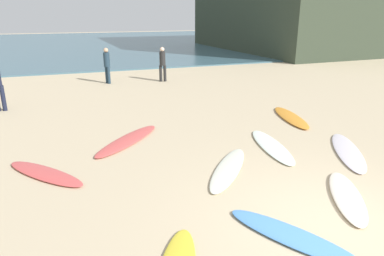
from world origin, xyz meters
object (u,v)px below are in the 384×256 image
at_px(surfboard_2, 228,168).
at_px(beachgoer_near, 107,64).
at_px(surfboard_4, 291,236).
at_px(surfboard_0, 128,140).
at_px(beachgoer_mid, 163,63).
at_px(surfboard_3, 348,151).
at_px(surfboard_5, 291,117).
at_px(surfboard_7, 347,196).
at_px(surfboard_8, 45,173).
at_px(surfboard_1, 272,146).

bearing_deg(surfboard_2, beachgoer_near, 135.29).
bearing_deg(surfboard_4, beachgoer_near, 65.42).
xyz_separation_m(surfboard_0, beachgoer_mid, (3.09, 7.62, 0.86)).
relative_size(surfboard_3, surfboard_5, 1.04).
height_order(surfboard_7, surfboard_8, surfboard_7).
distance_m(surfboard_2, beachgoer_near, 10.56).
height_order(surfboard_2, beachgoer_near, beachgoer_near).
bearing_deg(surfboard_7, beachgoer_near, -46.37).
bearing_deg(surfboard_1, beachgoer_near, 116.88).
height_order(surfboard_5, surfboard_8, surfboard_5).
relative_size(surfboard_7, beachgoer_mid, 1.22).
xyz_separation_m(surfboard_2, surfboard_4, (-0.16, -2.42, 0.00)).
bearing_deg(surfboard_1, surfboard_3, -19.87).
bearing_deg(surfboard_0, surfboard_4, 151.26).
distance_m(surfboard_1, surfboard_7, 2.59).
height_order(surfboard_1, surfboard_8, surfboard_8).
relative_size(surfboard_5, beachgoer_mid, 1.50).
height_order(surfboard_2, surfboard_5, surfboard_5).
relative_size(surfboard_8, beachgoer_near, 1.32).
xyz_separation_m(surfboard_1, beachgoer_near, (-2.69, 9.67, 0.87)).
bearing_deg(surfboard_1, surfboard_8, -171.75).
distance_m(surfboard_1, surfboard_8, 5.19).
relative_size(surfboard_4, surfboard_8, 0.96).
xyz_separation_m(surfboard_3, beachgoer_near, (-4.20, 10.58, 0.87)).
xyz_separation_m(surfboard_5, surfboard_8, (-7.09, -1.62, -0.00)).
distance_m(surfboard_3, beachgoer_mid, 10.34).
height_order(surfboard_1, surfboard_3, surfboard_1).
distance_m(surfboard_4, beachgoer_mid, 12.60).
height_order(surfboard_2, surfboard_7, surfboard_7).
relative_size(surfboard_3, surfboard_8, 1.18).
bearing_deg(surfboard_3, surfboard_2, -150.46).
bearing_deg(beachgoer_mid, surfboard_7, 99.73).
height_order(surfboard_7, beachgoer_mid, beachgoer_mid).
distance_m(surfboard_4, surfboard_8, 4.91).
bearing_deg(surfboard_2, surfboard_5, 76.92).
bearing_deg(surfboard_5, surfboard_0, 17.18).
height_order(beachgoer_near, beachgoer_mid, beachgoer_near).
bearing_deg(surfboard_3, surfboard_4, -112.82).
xyz_separation_m(surfboard_0, beachgoer_near, (0.55, 8.03, 0.86)).
relative_size(surfboard_2, surfboard_4, 1.12).
xyz_separation_m(surfboard_3, surfboard_7, (-1.61, -1.68, 0.01)).
xyz_separation_m(surfboard_5, surfboard_7, (-2.01, -4.49, -0.00)).
relative_size(surfboard_0, beachgoer_near, 1.59).
bearing_deg(surfboard_3, surfboard_7, -102.12).
bearing_deg(surfboard_7, surfboard_3, -102.13).
distance_m(surfboard_3, surfboard_8, 6.79).
bearing_deg(surfboard_4, surfboard_3, 6.58).
bearing_deg(surfboard_5, surfboard_1, 59.14).
distance_m(surfboard_7, beachgoer_near, 12.56).
bearing_deg(beachgoer_mid, surfboard_0, 77.46).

